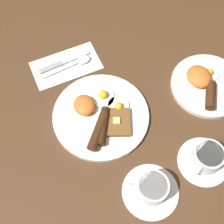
% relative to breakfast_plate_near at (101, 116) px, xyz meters
% --- Properties ---
extents(ground_plane, '(3.00, 3.00, 0.00)m').
position_rel_breakfast_plate_near_xyz_m(ground_plane, '(-0.00, 0.00, -0.01)').
color(ground_plane, '#4C301C').
extents(breakfast_plate_near, '(0.29, 0.29, 0.05)m').
position_rel_breakfast_plate_near_xyz_m(breakfast_plate_near, '(0.00, 0.00, 0.00)').
color(breakfast_plate_near, white).
rests_on(breakfast_plate_near, ground_plane).
extents(breakfast_plate_far, '(0.23, 0.23, 0.05)m').
position_rel_breakfast_plate_near_xyz_m(breakfast_plate_far, '(0.02, 0.34, 0.00)').
color(breakfast_plate_far, white).
rests_on(breakfast_plate_far, ground_plane).
extents(teacup_near, '(0.15, 0.15, 0.07)m').
position_rel_breakfast_plate_near_xyz_m(teacup_near, '(0.26, 0.04, 0.02)').
color(teacup_near, white).
rests_on(teacup_near, ground_plane).
extents(teacup_far, '(0.14, 0.14, 0.07)m').
position_rel_breakfast_plate_near_xyz_m(teacup_far, '(0.24, 0.21, 0.02)').
color(teacup_far, white).
rests_on(teacup_far, ground_plane).
extents(napkin, '(0.13, 0.22, 0.01)m').
position_rel_breakfast_plate_near_xyz_m(napkin, '(-0.22, -0.04, -0.01)').
color(napkin, white).
rests_on(napkin, ground_plane).
extents(knife, '(0.03, 0.18, 0.01)m').
position_rel_breakfast_plate_near_xyz_m(knife, '(-0.23, -0.05, -0.01)').
color(knife, silver).
rests_on(knife, napkin).
extents(spoon, '(0.04, 0.17, 0.01)m').
position_rel_breakfast_plate_near_xyz_m(spoon, '(-0.21, 0.01, -0.00)').
color(spoon, silver).
rests_on(spoon, napkin).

